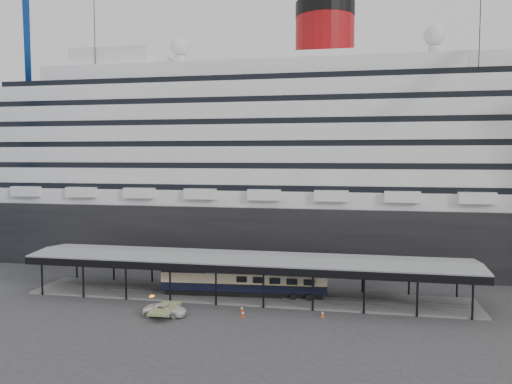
# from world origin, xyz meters

# --- Properties ---
(ground) EXTENTS (200.00, 200.00, 0.00)m
(ground) POSITION_xyz_m (0.00, 0.00, 0.00)
(ground) COLOR #333335
(ground) RESTS_ON ground
(cruise_ship) EXTENTS (130.00, 30.00, 43.90)m
(cruise_ship) POSITION_xyz_m (0.05, 32.00, 18.35)
(cruise_ship) COLOR black
(cruise_ship) RESTS_ON ground
(platform_canopy) EXTENTS (56.00, 9.18, 5.30)m
(platform_canopy) POSITION_xyz_m (0.00, 5.00, 2.36)
(platform_canopy) COLOR slate
(platform_canopy) RESTS_ON ground
(port_truck) EXTENTS (4.80, 2.27, 1.32)m
(port_truck) POSITION_xyz_m (-7.39, -4.09, 0.66)
(port_truck) COLOR white
(port_truck) RESTS_ON ground
(pullman_carriage) EXTENTS (21.00, 4.24, 20.48)m
(pullman_carriage) POSITION_xyz_m (-0.35, 5.00, 2.50)
(pullman_carriage) COLOR black
(pullman_carriage) RESTS_ON ground
(traffic_cone_left) EXTENTS (0.53, 0.53, 0.79)m
(traffic_cone_left) POSITION_xyz_m (0.77, -1.26, 0.39)
(traffic_cone_left) COLOR red
(traffic_cone_left) RESTS_ON ground
(traffic_cone_mid) EXTENTS (0.45, 0.45, 0.75)m
(traffic_cone_mid) POSITION_xyz_m (1.24, -2.86, 0.37)
(traffic_cone_mid) COLOR red
(traffic_cone_mid) RESTS_ON ground
(traffic_cone_right) EXTENTS (0.42, 0.42, 0.73)m
(traffic_cone_right) POSITION_xyz_m (9.93, -1.19, 0.36)
(traffic_cone_right) COLOR #FA4F0D
(traffic_cone_right) RESTS_ON ground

